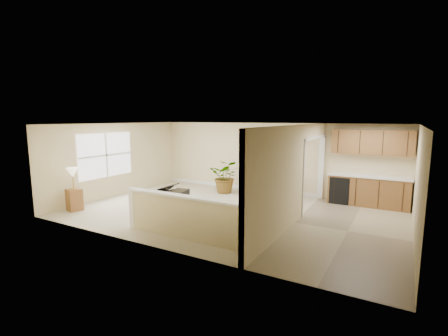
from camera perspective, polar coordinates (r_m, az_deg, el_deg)
The scene contains 20 objects.
floor at distance 9.34m, azimuth 1.31°, elevation -7.84°, with size 9.00×9.00×0.00m, color beige.
back_wall at distance 11.77m, azimuth 8.24°, elevation 1.75°, with size 9.00×0.04×2.50m, color beige.
front_wall at distance 6.62m, azimuth -11.03°, elevation -3.78°, with size 9.00×0.04×2.50m, color beige.
left_wall at distance 11.85m, azimuth -18.24°, elevation 1.44°, with size 0.04×6.00×2.50m, color beige.
right_wall at distance 8.03m, azimuth 30.99°, elevation -2.68°, with size 0.04×6.00×2.50m, color beige.
ceiling at distance 8.96m, azimuth 1.36°, elevation 7.68°, with size 9.00×6.00×0.04m, color silver.
kitchen_vinyl at distance 8.40m, azimuth 20.94°, elevation -10.32°, with size 2.70×6.00×0.01m, color tan.
interior_partition at distance 8.62m, azimuth 12.75°, elevation -1.13°, with size 0.18×5.99×2.50m.
pony_half_wall at distance 7.29m, azimuth -6.80°, elevation -8.46°, with size 3.42×0.22×1.00m.
left_window at distance 11.49m, azimuth -20.07°, elevation 2.14°, with size 0.05×2.15×1.45m, color white.
wall_art_left at distance 12.07m, azimuth 4.03°, elevation 4.38°, with size 0.48×0.04×0.58m.
wall_mirror at distance 11.59m, azimuth 9.63°, elevation 4.34°, with size 0.55×0.04×0.55m.
kitchen_cabinets at distance 10.83m, azimuth 23.59°, elevation -1.54°, with size 2.36×0.65×2.33m.
piano at distance 10.69m, azimuth -11.43°, elevation -2.97°, with size 1.60×1.65×1.26m.
piano_bench at distance 9.68m, azimuth -8.19°, elevation -5.64°, with size 0.42×0.83×0.55m, color black.
loveseat at distance 11.41m, azimuth 8.17°, elevation -3.18°, with size 1.59×1.01×0.86m.
accent_table at distance 11.81m, azimuth 4.78°, elevation -1.97°, with size 0.51×0.51×0.74m.
palm_plant at distance 11.64m, azimuth 0.31°, elevation -1.53°, with size 1.28×1.18×1.20m.
small_plant at distance 10.81m, azimuth 11.27°, elevation -4.37°, with size 0.41×0.41×0.58m.
lamp_stand at distance 10.39m, azimuth -24.88°, elevation -3.92°, with size 0.45×0.45×1.26m.
Camera 1 is at (4.22, -7.90, 2.67)m, focal length 26.00 mm.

